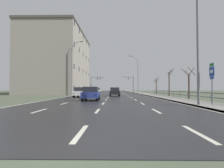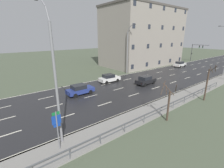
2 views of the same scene
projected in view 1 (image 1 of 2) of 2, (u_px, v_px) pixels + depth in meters
name	position (u px, v px, depth m)	size (l,w,h in m)	color
ground_plane	(111.00, 94.00, 51.40)	(160.00, 160.00, 0.12)	#4C5642
road_asphalt_strip	(112.00, 92.00, 63.39)	(14.00, 120.00, 0.03)	#232326
sidewalk_right	(136.00, 92.00, 63.27)	(3.00, 120.00, 0.12)	gray
guardrail	(180.00, 93.00, 24.47)	(0.07, 32.03, 1.00)	#515459
street_lamp_foreground	(196.00, 36.00, 14.29)	(2.72, 0.24, 11.28)	slate
street_lamp_midground	(137.00, 75.00, 50.66)	(2.68, 0.24, 10.63)	slate
street_lamp_left_bank	(72.00, 69.00, 36.33)	(2.35, 0.24, 10.94)	slate
highway_sign	(212.00, 79.00, 13.68)	(0.09, 0.68, 3.31)	slate
traffic_signal_right	(131.00, 82.00, 66.67)	(4.23, 0.36, 5.91)	#38383A
traffic_signal_left	(94.00, 81.00, 67.79)	(5.39, 0.36, 5.88)	#38383A
car_far_right	(81.00, 92.00, 28.38)	(1.97, 4.17, 1.57)	silver
car_distant	(91.00, 93.00, 20.79)	(1.89, 4.13, 1.57)	navy
car_mid_centre	(115.00, 92.00, 32.66)	(1.96, 4.17, 1.57)	black
car_near_left	(97.00, 90.00, 53.80)	(1.90, 4.13, 1.57)	silver
brick_building	(59.00, 63.00, 48.98)	(13.24, 24.42, 16.45)	gray
bare_tree_near	(189.00, 84.00, 24.13)	(1.64, 1.74, 4.17)	#423328
bare_tree_mid	(169.00, 83.00, 33.08)	(0.99, 1.34, 5.09)	#423328
bare_tree_far	(156.00, 86.00, 46.25)	(1.30, 1.24, 4.45)	#423328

